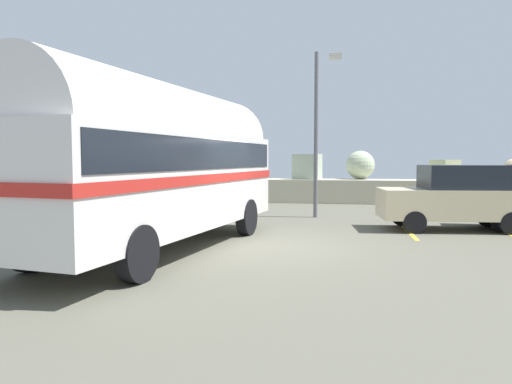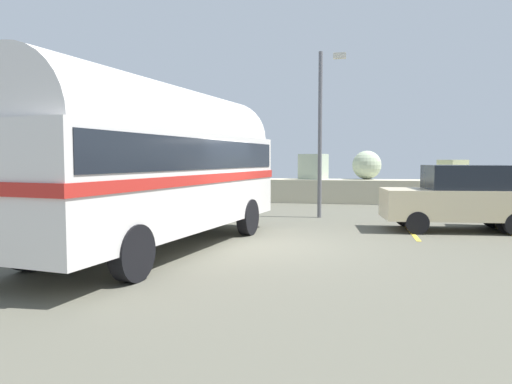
% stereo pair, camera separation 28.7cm
% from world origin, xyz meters
% --- Properties ---
extents(ground, '(32.00, 26.00, 0.02)m').
position_xyz_m(ground, '(0.00, 0.00, 0.01)').
color(ground, '#59584B').
extents(breakwater, '(31.36, 2.24, 2.47)m').
position_xyz_m(breakwater, '(0.13, 11.80, 0.75)').
color(breakwater, '#B9B296').
rests_on(breakwater, ground).
extents(vintage_coach, '(3.79, 8.86, 3.70)m').
position_xyz_m(vintage_coach, '(-2.24, -0.89, 2.05)').
color(vintage_coach, black).
rests_on(vintage_coach, ground).
extents(parked_car_nearest, '(4.24, 2.08, 1.86)m').
position_xyz_m(parked_car_nearest, '(4.99, 3.38, 0.97)').
color(parked_car_nearest, black).
rests_on(parked_car_nearest, ground).
extents(lamp_post, '(0.92, 0.52, 5.71)m').
position_xyz_m(lamp_post, '(0.99, 5.79, 3.26)').
color(lamp_post, '#5B5B60').
rests_on(lamp_post, ground).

